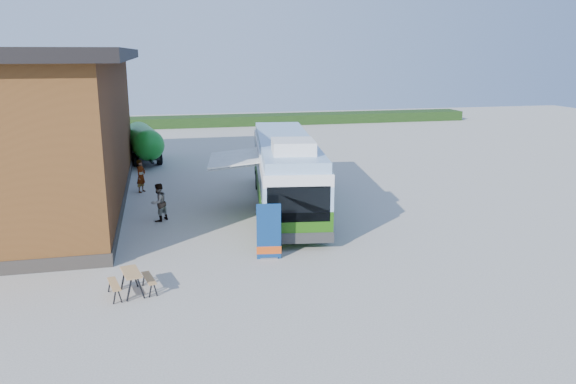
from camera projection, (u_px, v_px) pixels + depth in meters
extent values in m
plane|color=#BCB7AD|center=(291.00, 252.00, 21.18)|extent=(100.00, 100.00, 0.00)
cube|color=brown|center=(36.00, 133.00, 27.49)|extent=(8.00, 20.00, 7.00)
cube|color=black|center=(28.00, 54.00, 26.58)|extent=(9.60, 21.20, 0.50)
cube|color=#332D28|center=(43.00, 197.00, 28.28)|extent=(8.10, 20.10, 0.50)
cube|color=#264419|center=(282.00, 119.00, 58.72)|extent=(40.00, 3.00, 1.00)
cube|color=#266510|center=(285.00, 188.00, 27.15)|extent=(4.43, 12.92, 1.16)
cube|color=#8DB3DC|center=(285.00, 167.00, 26.89)|extent=(4.43, 12.92, 0.95)
cube|color=black|center=(258.00, 165.00, 27.29)|extent=(1.55, 10.45, 0.74)
cube|color=black|center=(311.00, 164.00, 27.50)|extent=(1.55, 10.45, 0.74)
cube|color=white|center=(285.00, 152.00, 26.72)|extent=(4.43, 12.92, 0.48)
cube|color=#8DB3DC|center=(285.00, 143.00, 26.61)|extent=(4.24, 12.68, 0.42)
cube|color=white|center=(293.00, 147.00, 22.61)|extent=(1.94, 2.12, 0.53)
cube|color=black|center=(299.00, 204.00, 20.83)|extent=(2.36, 0.40, 1.37)
cube|color=#2D2D2D|center=(298.00, 238.00, 21.20)|extent=(2.69, 0.58, 0.42)
cube|color=#2D2D2D|center=(277.00, 170.00, 33.29)|extent=(2.69, 0.58, 0.42)
cylinder|color=black|center=(265.00, 223.00, 23.07)|extent=(0.46, 1.09, 1.06)
cylinder|color=black|center=(322.00, 221.00, 23.26)|extent=(0.46, 1.09, 1.06)
cylinder|color=black|center=(258.00, 180.00, 30.72)|extent=(0.46, 1.09, 1.06)
cylinder|color=black|center=(302.00, 179.00, 30.92)|extent=(0.46, 1.09, 1.06)
cube|color=white|center=(236.00, 153.00, 25.81)|extent=(2.96, 4.20, 0.30)
cube|color=#A5A8AD|center=(262.00, 149.00, 25.86)|extent=(0.75, 4.17, 0.15)
cylinder|color=#A5A8AD|center=(235.00, 162.00, 24.24)|extent=(2.50, 0.41, 0.31)
cylinder|color=#A5A8AD|center=(236.00, 149.00, 27.42)|extent=(2.50, 0.41, 0.31)
cube|color=navy|center=(269.00, 232.00, 20.26)|extent=(0.88, 0.16, 2.08)
cube|color=#CA4413|center=(269.00, 250.00, 20.43)|extent=(0.90, 0.17, 0.29)
cube|color=#A5A8AD|center=(269.00, 258.00, 20.51)|extent=(0.64, 0.27, 0.06)
cylinder|color=#A5A8AD|center=(269.00, 231.00, 20.28)|extent=(0.03, 0.03, 2.08)
cube|color=tan|center=(131.00, 272.00, 17.36)|extent=(0.74, 1.25, 0.04)
cube|color=tan|center=(114.00, 284.00, 17.20)|extent=(0.50, 1.19, 0.04)
cube|color=tan|center=(149.00, 278.00, 17.65)|extent=(0.50, 1.19, 0.04)
cube|color=black|center=(129.00, 290.00, 16.95)|extent=(0.06, 0.06, 0.72)
cube|color=black|center=(141.00, 288.00, 17.10)|extent=(0.06, 0.06, 0.72)
cube|color=black|center=(123.00, 279.00, 17.79)|extent=(0.06, 0.06, 0.72)
cube|color=black|center=(135.00, 277.00, 17.94)|extent=(0.06, 0.06, 0.72)
imported|color=#999999|center=(141.00, 176.00, 30.05)|extent=(0.71, 0.77, 1.77)
imported|color=#999999|center=(159.00, 202.00, 24.91)|extent=(1.05, 1.04, 1.71)
cylinder|color=#1B952A|center=(143.00, 140.00, 38.13)|extent=(2.73, 4.75, 2.01)
sphere|color=#1B952A|center=(149.00, 145.00, 36.13)|extent=(2.01, 2.01, 2.01)
sphere|color=#1B952A|center=(139.00, 136.00, 40.13)|extent=(2.01, 2.01, 2.01)
cube|color=black|center=(144.00, 153.00, 38.35)|extent=(2.11, 4.86, 0.22)
cube|color=black|center=(151.00, 161.00, 35.76)|extent=(0.36, 1.35, 0.11)
cylinder|color=black|center=(135.00, 160.00, 36.89)|extent=(0.43, 0.93, 0.89)
cylinder|color=black|center=(159.00, 158.00, 37.48)|extent=(0.43, 0.93, 0.89)
cylinder|color=black|center=(130.00, 153.00, 39.30)|extent=(0.43, 0.93, 0.89)
cylinder|color=black|center=(153.00, 152.00, 39.88)|extent=(0.43, 0.93, 0.89)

